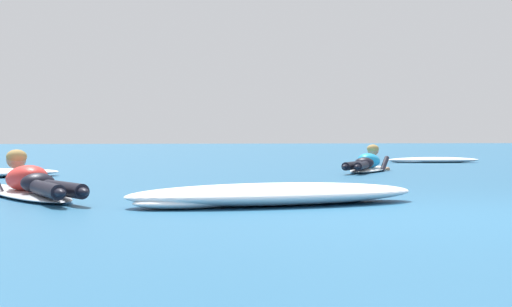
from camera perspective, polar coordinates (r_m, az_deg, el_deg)
The scene contains 5 objects.
ground_plane at distance 15.60m, azimuth -1.92°, elevation -1.07°, with size 120.00×120.00×0.00m, color #235B84.
surfer_near at distance 8.09m, azimuth -16.58°, elevation -2.27°, with size 1.29×2.67×0.55m.
surfer_far at distance 13.78m, azimuth 8.34°, elevation -0.78°, with size 1.63×2.23×0.53m.
whitewater_mid_left at distance 7.01m, azimuth 1.40°, elevation -3.10°, with size 2.87×1.26×0.20m.
whitewater_mid_right at distance 19.14m, azimuth 13.20°, elevation -0.49°, with size 2.34×0.93×0.14m.
Camera 1 is at (-2.82, -5.34, 0.62)m, focal length 53.23 mm.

